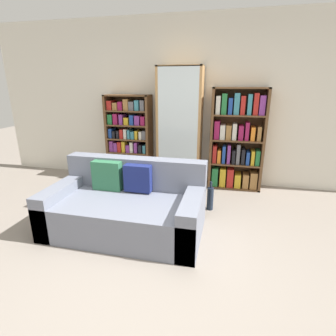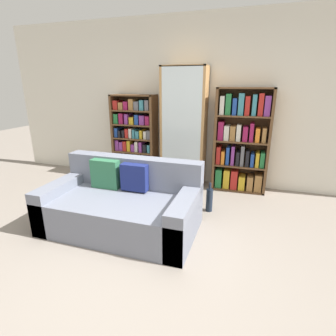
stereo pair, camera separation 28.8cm
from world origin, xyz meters
name	(u,v)px [view 2 (the right image)]	position (x,y,z in m)	size (l,w,h in m)	color
ground_plane	(134,273)	(0.00, 0.00, 0.00)	(16.00, 16.00, 0.00)	gray
wall_back	(197,103)	(0.00, 2.58, 1.35)	(7.17, 0.06, 2.70)	silver
couch	(123,206)	(-0.47, 0.72, 0.28)	(1.76, 0.96, 0.79)	slate
bookshelf_left	(135,139)	(-1.06, 2.38, 0.73)	(0.78, 0.32, 1.48)	brown
display_cabinet	(184,128)	(-0.16, 2.36, 0.96)	(0.71, 0.36, 1.93)	#AD7F4C
bookshelf_right	(241,143)	(0.76, 2.38, 0.77)	(0.84, 0.32, 1.61)	brown
wine_bottle	(209,200)	(0.45, 1.45, 0.17)	(0.09, 0.09, 0.41)	#192333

